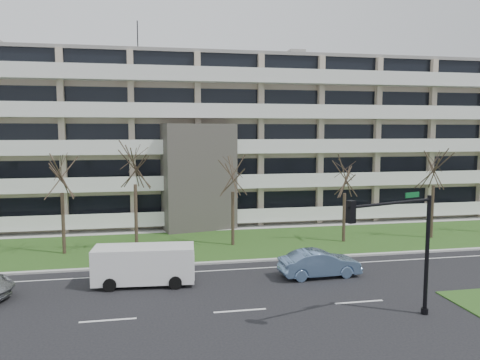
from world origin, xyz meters
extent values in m
plane|color=black|center=(0.00, 0.00, 0.00)|extent=(160.00, 160.00, 0.00)
cube|color=#2C4F1A|center=(0.00, 13.00, 0.03)|extent=(90.00, 10.00, 0.06)
cube|color=#B2B2AD|center=(0.00, 8.00, 0.06)|extent=(90.00, 0.35, 0.12)
cube|color=#B2B2AD|center=(0.00, 18.50, 0.04)|extent=(90.00, 2.00, 0.08)
cube|color=white|center=(0.00, 6.50, 0.01)|extent=(90.00, 0.12, 0.01)
cube|color=#B9A590|center=(0.00, 25.50, 7.50)|extent=(60.00, 12.00, 15.00)
cube|color=gray|center=(0.00, 25.50, 15.15)|extent=(60.50, 12.50, 0.30)
cube|color=#4C4742|center=(0.00, 18.50, 4.50)|extent=(6.39, 3.69, 9.00)
cube|color=black|center=(0.00, 18.30, 2.00)|extent=(4.92, 1.19, 3.50)
cylinder|color=black|center=(-5.00, 25.50, 17.00)|extent=(0.10, 0.10, 3.50)
cube|color=black|center=(0.00, 19.48, 2.10)|extent=(58.00, 0.10, 1.80)
cube|color=white|center=(0.00, 18.80, 0.60)|extent=(58.00, 1.40, 0.22)
cube|color=white|center=(0.00, 18.15, 1.20)|extent=(58.00, 0.08, 1.00)
cube|color=black|center=(0.00, 19.48, 5.10)|extent=(58.00, 0.10, 1.80)
cube|color=white|center=(0.00, 18.80, 3.60)|extent=(58.00, 1.40, 0.22)
cube|color=white|center=(0.00, 18.15, 4.20)|extent=(58.00, 0.08, 1.00)
cube|color=black|center=(0.00, 19.48, 8.10)|extent=(58.00, 0.10, 1.80)
cube|color=white|center=(0.00, 18.80, 6.60)|extent=(58.00, 1.40, 0.22)
cube|color=white|center=(0.00, 18.15, 7.20)|extent=(58.00, 0.08, 1.00)
cube|color=black|center=(0.00, 19.48, 11.10)|extent=(58.00, 0.10, 1.80)
cube|color=white|center=(0.00, 18.80, 9.60)|extent=(58.00, 1.40, 0.22)
cube|color=white|center=(0.00, 18.15, 10.20)|extent=(58.00, 0.08, 1.00)
cube|color=black|center=(0.00, 19.48, 14.10)|extent=(58.00, 0.10, 1.80)
cube|color=white|center=(0.00, 18.80, 12.60)|extent=(58.00, 1.40, 0.22)
cube|color=white|center=(0.00, 18.15, 13.20)|extent=(58.00, 0.08, 1.00)
imported|color=#6788B4|center=(5.52, 4.26, 0.77)|extent=(4.77, 1.89, 1.55)
cube|color=white|center=(-4.45, 4.76, 1.16)|extent=(5.57, 2.44, 1.91)
cube|color=black|center=(-4.45, 4.76, 1.71)|extent=(5.16, 2.25, 0.70)
cube|color=white|center=(-1.89, 4.55, 1.01)|extent=(0.50, 1.93, 1.21)
cylinder|color=black|center=(-6.24, 3.89, 0.35)|extent=(0.72, 0.31, 0.70)
cylinder|color=black|center=(-6.08, 5.90, 0.35)|extent=(0.72, 0.31, 0.70)
cylinder|color=black|center=(-2.83, 3.62, 0.35)|extent=(0.72, 0.31, 0.70)
cylinder|color=black|center=(-2.67, 5.62, 0.35)|extent=(0.72, 0.31, 0.70)
cylinder|color=black|center=(8.31, -1.97, 0.14)|extent=(0.33, 0.33, 0.28)
cylinder|color=black|center=(8.31, -1.97, 2.77)|extent=(0.18, 0.18, 5.53)
cylinder|color=black|center=(6.03, -2.70, 5.35)|extent=(4.61, 1.59, 0.13)
cube|color=black|center=(3.92, -3.37, 5.16)|extent=(0.37, 0.37, 0.92)
sphere|color=red|center=(3.92, -3.37, 5.46)|extent=(0.18, 0.18, 0.18)
sphere|color=orange|center=(3.92, -3.37, 5.16)|extent=(0.18, 0.18, 0.18)
sphere|color=green|center=(3.92, -3.37, 4.87)|extent=(0.18, 0.18, 0.18)
cube|color=#0C5926|center=(7.26, -2.30, 5.62)|extent=(0.80, 0.29, 0.23)
cylinder|color=#382B21|center=(-9.93, 12.18, 2.12)|extent=(0.24, 0.24, 4.24)
cylinder|color=#382B21|center=(-5.07, 11.64, 2.39)|extent=(0.24, 0.24, 4.78)
cylinder|color=#382B21|center=(1.83, 12.42, 2.00)|extent=(0.24, 0.24, 4.00)
cylinder|color=#382B21|center=(10.28, 11.92, 1.87)|extent=(0.24, 0.24, 3.74)
cylinder|color=#382B21|center=(17.58, 11.83, 2.09)|extent=(0.24, 0.24, 4.18)
camera|label=1|loc=(-3.96, -20.82, 8.42)|focal=35.00mm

